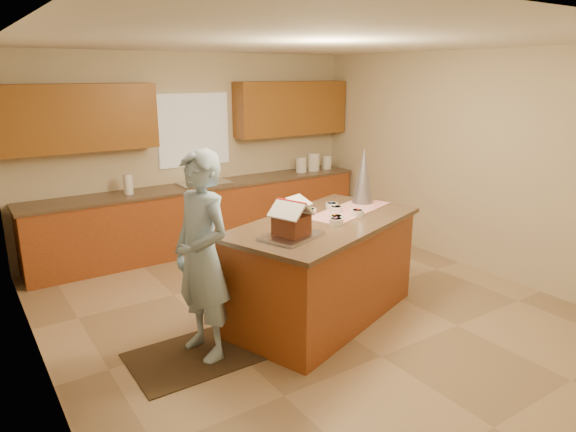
% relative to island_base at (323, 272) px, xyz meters
% --- Properties ---
extents(floor, '(5.50, 5.50, 0.00)m').
position_rel_island_base_xyz_m(floor, '(-0.05, 0.21, -0.49)').
color(floor, tan).
rests_on(floor, ground).
extents(ceiling, '(5.50, 5.50, 0.00)m').
position_rel_island_base_xyz_m(ceiling, '(-0.05, 0.21, 2.21)').
color(ceiling, silver).
rests_on(ceiling, floor).
extents(wall_back, '(5.50, 5.50, 0.00)m').
position_rel_island_base_xyz_m(wall_back, '(-0.05, 2.96, 0.86)').
color(wall_back, beige).
rests_on(wall_back, floor).
extents(wall_left, '(5.50, 5.50, 0.00)m').
position_rel_island_base_xyz_m(wall_left, '(-2.55, 0.21, 0.86)').
color(wall_left, beige).
rests_on(wall_left, floor).
extents(wall_right, '(5.50, 5.50, 0.00)m').
position_rel_island_base_xyz_m(wall_right, '(2.45, 0.21, 0.86)').
color(wall_right, beige).
rests_on(wall_right, floor).
extents(stone_accent, '(0.00, 2.50, 2.50)m').
position_rel_island_base_xyz_m(stone_accent, '(-2.53, -0.59, 0.76)').
color(stone_accent, gray).
rests_on(stone_accent, wall_left).
extents(window_curtain, '(1.05, 0.03, 1.00)m').
position_rel_island_base_xyz_m(window_curtain, '(-0.05, 2.93, 1.16)').
color(window_curtain, white).
rests_on(window_curtain, wall_back).
extents(back_counter_base, '(4.80, 0.60, 0.88)m').
position_rel_island_base_xyz_m(back_counter_base, '(-0.05, 2.66, -0.05)').
color(back_counter_base, '#9B4720').
rests_on(back_counter_base, floor).
extents(back_counter_top, '(4.85, 0.63, 0.04)m').
position_rel_island_base_xyz_m(back_counter_top, '(-0.05, 2.66, 0.41)').
color(back_counter_top, brown).
rests_on(back_counter_top, back_counter_base).
extents(upper_cabinet_left, '(1.85, 0.35, 0.80)m').
position_rel_island_base_xyz_m(upper_cabinet_left, '(-1.60, 2.78, 1.41)').
color(upper_cabinet_left, olive).
rests_on(upper_cabinet_left, wall_back).
extents(upper_cabinet_right, '(1.85, 0.35, 0.80)m').
position_rel_island_base_xyz_m(upper_cabinet_right, '(1.50, 2.78, 1.41)').
color(upper_cabinet_right, olive).
rests_on(upper_cabinet_right, wall_back).
extents(sink, '(0.70, 0.45, 0.12)m').
position_rel_island_base_xyz_m(sink, '(-0.05, 2.66, 0.40)').
color(sink, silver).
rests_on(sink, back_counter_top).
extents(faucet, '(0.03, 0.03, 0.28)m').
position_rel_island_base_xyz_m(faucet, '(-0.05, 2.84, 0.57)').
color(faucet, silver).
rests_on(faucet, back_counter_top).
extents(island_base, '(2.22, 1.60, 0.98)m').
position_rel_island_base_xyz_m(island_base, '(0.00, 0.00, 0.00)').
color(island_base, '#9B4720').
rests_on(island_base, floor).
extents(island_top, '(2.33, 1.71, 0.04)m').
position_rel_island_base_xyz_m(island_top, '(0.00, 0.00, 0.51)').
color(island_top, brown).
rests_on(island_top, island_base).
extents(table_runner, '(1.18, 0.74, 0.01)m').
position_rel_island_base_xyz_m(table_runner, '(0.47, 0.16, 0.54)').
color(table_runner, '#B00C18').
rests_on(table_runner, island_top).
extents(baking_tray, '(0.61, 0.52, 0.03)m').
position_rel_island_base_xyz_m(baking_tray, '(-0.56, -0.25, 0.55)').
color(baking_tray, silver).
rests_on(baking_tray, island_top).
extents(cookbook, '(0.29, 0.26, 0.10)m').
position_rel_island_base_xyz_m(cookbook, '(0.02, 0.45, 0.63)').
color(cookbook, white).
rests_on(cookbook, island_top).
extents(tinsel_tree, '(0.31, 0.31, 0.61)m').
position_rel_island_base_xyz_m(tinsel_tree, '(0.80, 0.34, 0.84)').
color(tinsel_tree, silver).
rests_on(tinsel_tree, island_top).
extents(rug, '(1.23, 0.81, 0.01)m').
position_rel_island_base_xyz_m(rug, '(-1.36, -0.00, -0.48)').
color(rug, black).
rests_on(rug, floor).
extents(boy, '(0.54, 0.72, 1.82)m').
position_rel_island_base_xyz_m(boy, '(-1.31, -0.00, 0.43)').
color(boy, '#98BCD8').
rests_on(boy, rug).
extents(canister_a, '(0.17, 0.17, 0.23)m').
position_rel_island_base_xyz_m(canister_a, '(1.61, 2.66, 0.55)').
color(canister_a, white).
rests_on(canister_a, back_counter_top).
extents(canister_b, '(0.19, 0.19, 0.28)m').
position_rel_island_base_xyz_m(canister_b, '(1.85, 2.66, 0.57)').
color(canister_b, white).
rests_on(canister_b, back_counter_top).
extents(canister_c, '(0.15, 0.15, 0.21)m').
position_rel_island_base_xyz_m(canister_c, '(2.12, 2.66, 0.54)').
color(canister_c, white).
rests_on(canister_c, back_counter_top).
extents(paper_towel, '(0.12, 0.12, 0.26)m').
position_rel_island_base_xyz_m(paper_towel, '(-1.11, 2.66, 0.56)').
color(paper_towel, white).
rests_on(paper_towel, back_counter_top).
extents(gingerbread_house, '(0.39, 0.39, 0.31)m').
position_rel_island_base_xyz_m(gingerbread_house, '(-0.56, -0.25, 0.68)').
color(gingerbread_house, brown).
rests_on(gingerbread_house, baking_tray).
extents(candy_bowls, '(0.91, 0.63, 0.06)m').
position_rel_island_base_xyz_m(candy_bowls, '(0.08, 0.11, 0.56)').
color(candy_bowls, blue).
rests_on(candy_bowls, island_top).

